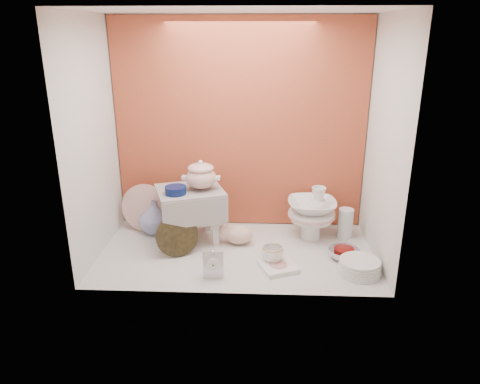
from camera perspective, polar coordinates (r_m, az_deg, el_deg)
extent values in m
plane|color=silver|center=(3.04, -0.40, -7.59)|extent=(1.80, 1.80, 0.00)
cube|color=#B4392D|center=(3.26, 0.03, 8.33)|extent=(1.80, 0.06, 1.50)
cube|color=silver|center=(2.96, -18.20, 6.16)|extent=(0.06, 1.00, 1.50)
cube|color=silver|center=(2.87, 17.88, 5.80)|extent=(0.06, 1.00, 1.50)
cube|color=white|center=(2.70, -0.48, 21.95)|extent=(1.80, 1.00, 0.06)
cylinder|color=#091749|center=(3.00, -8.13, 0.22)|extent=(0.18, 0.18, 0.05)
imported|color=white|center=(3.33, -10.72, -3.08)|extent=(0.30, 0.30, 0.24)
cube|color=silver|center=(2.72, -3.40, -9.05)|extent=(0.12, 0.05, 0.18)
ellipsoid|color=beige|center=(3.12, -0.14, -5.38)|extent=(0.29, 0.25, 0.14)
cylinder|color=white|center=(2.91, 4.13, -8.89)|extent=(0.21, 0.21, 0.01)
imported|color=white|center=(2.88, 4.16, -7.85)|extent=(0.17, 0.17, 0.11)
cube|color=white|center=(2.85, 4.82, -9.35)|extent=(0.27, 0.27, 0.03)
cylinder|color=white|center=(2.87, 14.84, -9.08)|extent=(0.33, 0.33, 0.09)
imported|color=silver|center=(3.03, 12.96, -7.59)|extent=(0.23, 0.23, 0.06)
cylinder|color=silver|center=(3.30, 13.15, -3.85)|extent=(0.12, 0.12, 0.21)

